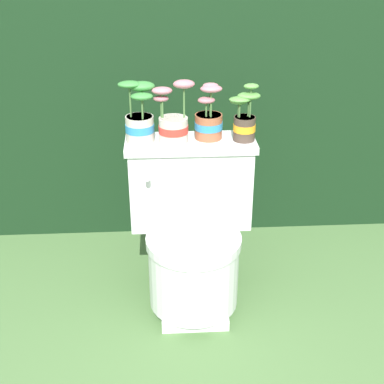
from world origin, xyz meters
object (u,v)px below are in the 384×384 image
object	(u,v)px
potted_plant_midleft	(173,123)
potted_plant_midright	(244,119)
toilet	(192,232)
potted_plant_left	(140,119)
potted_plant_middle	(209,121)

from	to	relation	value
potted_plant_midleft	potted_plant_midright	world-z (taller)	potted_plant_midleft
toilet	potted_plant_left	distance (m)	0.49
potted_plant_middle	potted_plant_midright	size ratio (longest dim) A/B	1.00
toilet	potted_plant_midright	distance (m)	0.49
potted_plant_middle	potted_plant_midleft	bearing A→B (deg)	-167.52
toilet	potted_plant_left	xyz separation A→B (m)	(-0.19, 0.12, 0.44)
potted_plant_left	potted_plant_middle	distance (m)	0.27
potted_plant_midleft	potted_plant_middle	xyz separation A→B (m)	(0.14, 0.03, -0.00)
potted_plant_midleft	toilet	bearing A→B (deg)	-57.11
potted_plant_left	toilet	bearing A→B (deg)	-31.29
potted_plant_midright	potted_plant_left	bearing A→B (deg)	178.60
potted_plant_midright	potted_plant_middle	bearing A→B (deg)	169.30
potted_plant_left	potted_plant_midleft	bearing A→B (deg)	-6.69
toilet	potted_plant_midleft	distance (m)	0.44
toilet	potted_plant_middle	size ratio (longest dim) A/B	2.94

